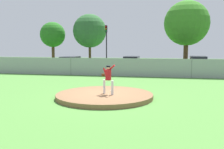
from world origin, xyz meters
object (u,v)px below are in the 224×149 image
object	(u,v)px
pitcher_youth	(108,77)
parked_car_slate	(198,65)
parked_car_charcoal	(132,64)
traffic_light_near	(106,39)
traffic_cone_orange	(114,68)
parked_car_silver	(70,64)
baseball	(111,91)

from	to	relation	value
pitcher_youth	parked_car_slate	world-z (taller)	pitcher_youth
parked_car_charcoal	traffic_light_near	size ratio (longest dim) A/B	0.82
parked_car_charcoal	traffic_light_near	xyz separation A→B (m)	(-3.76, 3.71, 2.90)
parked_car_slate	parked_car_charcoal	world-z (taller)	parked_car_slate
parked_car_slate	traffic_cone_orange	world-z (taller)	parked_car_slate
parked_car_slate	parked_car_charcoal	xyz separation A→B (m)	(-7.21, -0.25, -0.02)
parked_car_silver	traffic_cone_orange	bearing A→B (deg)	6.68
pitcher_youth	parked_car_silver	size ratio (longest dim) A/B	0.35
pitcher_youth	parked_car_slate	bearing A→B (deg)	65.88
traffic_cone_orange	parked_car_slate	bearing A→B (deg)	-1.09
traffic_light_near	baseball	bearing A→B (deg)	-76.57
parked_car_charcoal	pitcher_youth	bearing A→B (deg)	-88.15
parked_car_silver	traffic_cone_orange	distance (m)	5.24
parked_car_slate	traffic_cone_orange	size ratio (longest dim) A/B	7.97
pitcher_youth	baseball	world-z (taller)	pitcher_youth
pitcher_youth	baseball	xyz separation A→B (m)	(-0.00, 0.79, -0.93)
parked_car_silver	pitcher_youth	bearing A→B (deg)	-62.13
baseball	parked_car_silver	world-z (taller)	parked_car_silver
baseball	traffic_cone_orange	size ratio (longest dim) A/B	0.13
parked_car_silver	parked_car_charcoal	bearing A→B (deg)	1.45
traffic_light_near	pitcher_youth	bearing A→B (deg)	-77.11
baseball	traffic_light_near	distance (m)	18.52
pitcher_youth	parked_car_silver	xyz separation A→B (m)	(-7.72, 14.60, -0.41)
baseball	parked_car_silver	bearing A→B (deg)	119.20
traffic_cone_orange	parked_car_charcoal	bearing A→B (deg)	-11.52
parked_car_charcoal	traffic_cone_orange	world-z (taller)	parked_car_charcoal
baseball	parked_car_charcoal	xyz separation A→B (m)	(-0.47, 13.99, 0.54)
parked_car_slate	parked_car_charcoal	distance (m)	7.21
baseball	traffic_light_near	bearing A→B (deg)	103.43
parked_car_charcoal	traffic_light_near	world-z (taller)	traffic_light_near
parked_car_silver	parked_car_slate	distance (m)	14.46
parked_car_silver	traffic_light_near	world-z (taller)	traffic_light_near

